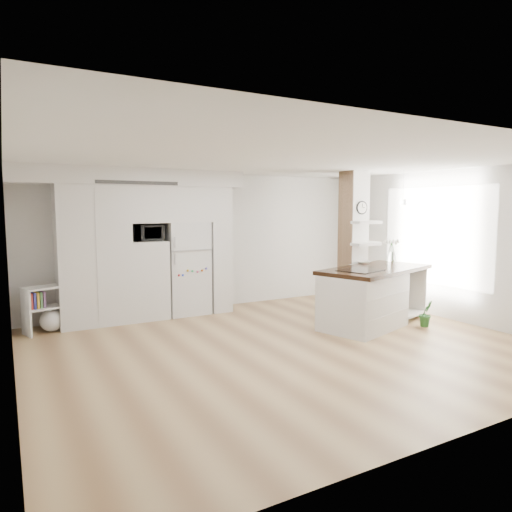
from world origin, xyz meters
The scene contains 14 objects.
floor centered at (0.00, 0.00, 0.00)m, with size 7.00×6.00×0.01m, color tan.
room centered at (0.00, 0.00, 1.86)m, with size 7.04×6.04×2.72m.
cabinet_wall centered at (-1.45, 2.67, 1.51)m, with size 4.00×0.71×2.70m.
refrigerator centered at (-0.53, 2.68, 0.88)m, with size 0.78×0.69×1.75m.
column centered at (2.38, 1.13, 1.35)m, with size 0.69×0.90×2.70m.
window centered at (3.48, 0.30, 1.50)m, with size 2.40×2.40×0.00m, color white.
pendant_light centered at (1.70, 0.15, 2.12)m, with size 0.12×0.12×0.10m, color white.
kitchen_island centered at (1.80, 0.25, 0.51)m, with size 2.41×1.66×1.56m.
bookshelf centered at (-2.97, 2.51, 0.33)m, with size 0.72×0.55×0.76m.
floor_plant_a centered at (2.69, -0.22, 0.23)m, with size 0.25×0.20×0.45m, color #2B6C2E.
floor_plant_b centered at (3.00, 1.26, 0.27)m, with size 0.30×0.30×0.54m, color #2B6C2E.
microwave centered at (-1.27, 2.62, 1.57)m, with size 0.54×0.37×0.30m, color #2D2D2D.
shelf_plant centered at (2.63, 1.30, 1.52)m, with size 0.27×0.23×0.30m, color #2B6C2E.
decor_bowl centered at (2.30, 0.90, 1.00)m, with size 0.22×0.22×0.05m, color white.
Camera 1 is at (-3.53, -5.48, 2.01)m, focal length 32.00 mm.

